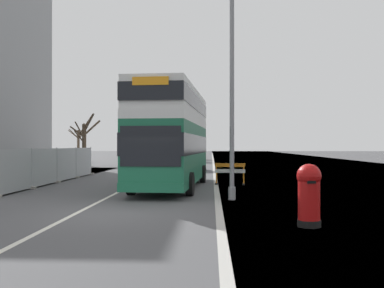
{
  "coord_description": "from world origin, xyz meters",
  "views": [
    {
      "loc": [
        3.05,
        -13.16,
        2.15
      ],
      "look_at": [
        2.2,
        5.47,
        2.2
      ],
      "focal_mm": 39.52,
      "sensor_mm": 36.0,
      "label": 1
    }
  ],
  "objects_px": {
    "roadworks_barrier": "(230,171)",
    "car_receding_far": "(194,155)",
    "double_decker_bus": "(173,136)",
    "car_receding_mid": "(146,156)",
    "lamppost_foreground": "(232,96)",
    "car_oncoming_near": "(188,158)",
    "red_pillar_postbox": "(309,192)",
    "car_far_side": "(196,153)"
  },
  "relations": [
    {
      "from": "double_decker_bus",
      "to": "roadworks_barrier",
      "type": "bearing_deg",
      "value": 30.33
    },
    {
      "from": "red_pillar_postbox",
      "to": "car_far_side",
      "type": "xyz_separation_m",
      "value": [
        -4.88,
        50.43,
        0.08
      ]
    },
    {
      "from": "roadworks_barrier",
      "to": "car_receding_far",
      "type": "xyz_separation_m",
      "value": [
        -3.2,
        29.99,
        0.23
      ]
    },
    {
      "from": "car_receding_far",
      "to": "car_far_side",
      "type": "xyz_separation_m",
      "value": [
        -0.13,
        8.67,
        0.03
      ]
    },
    {
      "from": "lamppost_foreground",
      "to": "car_oncoming_near",
      "type": "height_order",
      "value": "lamppost_foreground"
    },
    {
      "from": "car_oncoming_near",
      "to": "car_receding_mid",
      "type": "relative_size",
      "value": 0.91
    },
    {
      "from": "car_far_side",
      "to": "roadworks_barrier",
      "type": "bearing_deg",
      "value": -85.08
    },
    {
      "from": "roadworks_barrier",
      "to": "car_far_side",
      "type": "xyz_separation_m",
      "value": [
        -3.33,
        38.66,
        0.26
      ]
    },
    {
      "from": "car_receding_mid",
      "to": "car_receding_far",
      "type": "bearing_deg",
      "value": 62.33
    },
    {
      "from": "double_decker_bus",
      "to": "car_receding_mid",
      "type": "relative_size",
      "value": 2.5
    },
    {
      "from": "lamppost_foreground",
      "to": "car_oncoming_near",
      "type": "bearing_deg",
      "value": 98.34
    },
    {
      "from": "double_decker_bus",
      "to": "car_receding_mid",
      "type": "distance_m",
      "value": 23.31
    },
    {
      "from": "double_decker_bus",
      "to": "car_far_side",
      "type": "height_order",
      "value": "double_decker_bus"
    },
    {
      "from": "double_decker_bus",
      "to": "red_pillar_postbox",
      "type": "distance_m",
      "value": 11.14
    },
    {
      "from": "lamppost_foreground",
      "to": "roadworks_barrier",
      "type": "distance_m",
      "value": 7.2
    },
    {
      "from": "red_pillar_postbox",
      "to": "roadworks_barrier",
      "type": "relative_size",
      "value": 1.0
    },
    {
      "from": "lamppost_foreground",
      "to": "red_pillar_postbox",
      "type": "height_order",
      "value": "lamppost_foreground"
    },
    {
      "from": "car_receding_mid",
      "to": "car_receding_far",
      "type": "xyz_separation_m",
      "value": [
        4.72,
        9.0,
        -0.05
      ]
    },
    {
      "from": "car_oncoming_near",
      "to": "car_far_side",
      "type": "xyz_separation_m",
      "value": [
        -0.33,
        25.97,
        -0.03
      ]
    },
    {
      "from": "roadworks_barrier",
      "to": "car_receding_mid",
      "type": "relative_size",
      "value": 0.37
    },
    {
      "from": "roadworks_barrier",
      "to": "car_receding_mid",
      "type": "xyz_separation_m",
      "value": [
        -7.91,
        20.99,
        0.28
      ]
    },
    {
      "from": "roadworks_barrier",
      "to": "car_far_side",
      "type": "distance_m",
      "value": 38.8
    },
    {
      "from": "car_receding_far",
      "to": "car_far_side",
      "type": "bearing_deg",
      "value": 90.88
    },
    {
      "from": "car_receding_mid",
      "to": "car_far_side",
      "type": "height_order",
      "value": "car_receding_mid"
    },
    {
      "from": "red_pillar_postbox",
      "to": "car_receding_mid",
      "type": "xyz_separation_m",
      "value": [
        -9.47,
        32.76,
        0.1
      ]
    },
    {
      "from": "roadworks_barrier",
      "to": "car_receding_mid",
      "type": "distance_m",
      "value": 22.43
    },
    {
      "from": "car_receding_mid",
      "to": "car_receding_far",
      "type": "distance_m",
      "value": 10.16
    },
    {
      "from": "lamppost_foreground",
      "to": "car_receding_far",
      "type": "xyz_separation_m",
      "value": [
        -2.99,
        36.35,
        -3.12
      ]
    },
    {
      "from": "roadworks_barrier",
      "to": "car_oncoming_near",
      "type": "distance_m",
      "value": 13.04
    },
    {
      "from": "lamppost_foreground",
      "to": "car_far_side",
      "type": "xyz_separation_m",
      "value": [
        -3.12,
        45.03,
        -3.09
      ]
    },
    {
      "from": "roadworks_barrier",
      "to": "car_oncoming_near",
      "type": "bearing_deg",
      "value": 103.31
    },
    {
      "from": "red_pillar_postbox",
      "to": "car_oncoming_near",
      "type": "distance_m",
      "value": 24.89
    },
    {
      "from": "lamppost_foreground",
      "to": "red_pillar_postbox",
      "type": "distance_m",
      "value": 6.51
    },
    {
      "from": "double_decker_bus",
      "to": "roadworks_barrier",
      "type": "distance_m",
      "value": 3.92
    },
    {
      "from": "car_oncoming_near",
      "to": "lamppost_foreground",
      "type": "bearing_deg",
      "value": -81.66
    },
    {
      "from": "lamppost_foreground",
      "to": "car_oncoming_near",
      "type": "relative_size",
      "value": 2.15
    },
    {
      "from": "roadworks_barrier",
      "to": "car_receding_far",
      "type": "height_order",
      "value": "car_receding_far"
    },
    {
      "from": "car_oncoming_near",
      "to": "car_receding_mid",
      "type": "xyz_separation_m",
      "value": [
        -4.91,
        8.3,
        -0.01
      ]
    },
    {
      "from": "double_decker_bus",
      "to": "car_receding_far",
      "type": "relative_size",
      "value": 2.44
    },
    {
      "from": "double_decker_bus",
      "to": "lamppost_foreground",
      "type": "xyz_separation_m",
      "value": [
        2.77,
        -4.62,
        1.48
      ]
    },
    {
      "from": "double_decker_bus",
      "to": "lamppost_foreground",
      "type": "distance_m",
      "value": 5.59
    },
    {
      "from": "lamppost_foreground",
      "to": "red_pillar_postbox",
      "type": "relative_size",
      "value": 5.21
    }
  ]
}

